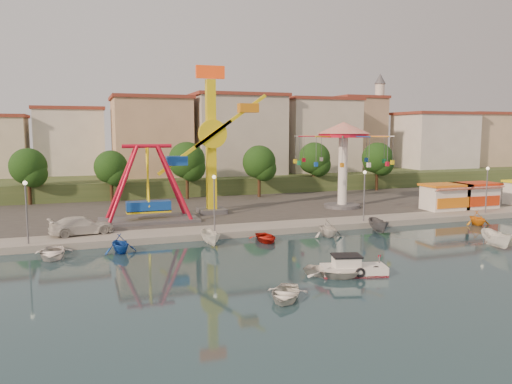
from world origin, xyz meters
name	(u,v)px	position (x,y,z in m)	size (l,w,h in m)	color
ground	(362,265)	(0.00, 0.00, 0.00)	(200.00, 200.00, 0.00)	#132834
quay_deck	(191,181)	(0.00, 62.00, 0.30)	(200.00, 100.00, 0.60)	#9E998E
asphalt_pad	(241,202)	(0.00, 30.00, 0.60)	(90.00, 28.00, 0.01)	#4C4944
hill_terrace	(186,173)	(0.00, 67.00, 1.50)	(200.00, 60.00, 3.00)	#384C26
pirate_ship_ride	(148,185)	(-13.19, 20.21, 4.39)	(10.00, 5.00, 8.00)	#59595E
kamikaze_tower	(215,145)	(-5.28, 22.93, 8.39)	(8.38, 3.10, 16.50)	#59595E
wave_swinger	(343,145)	(10.36, 21.88, 8.20)	(11.60, 11.60, 10.40)	#59595E
booth_left	(445,197)	(21.15, 16.49, 2.16)	(5.40, 3.78, 3.08)	white
booth_mid	(475,195)	(25.64, 16.49, 2.16)	(5.40, 3.78, 3.08)	white
lamp_post_0	(27,214)	(-24.00, 13.00, 3.10)	(0.14, 0.14, 5.00)	#59595E
lamp_post_1	(214,205)	(-8.00, 13.00, 3.10)	(0.14, 0.14, 5.00)	#59595E
lamp_post_2	(364,197)	(8.00, 13.00, 3.10)	(0.14, 0.14, 5.00)	#59595E
lamp_post_3	(487,191)	(24.00, 13.00, 3.10)	(0.14, 0.14, 5.00)	#59595E
tree_0	(28,166)	(-26.00, 36.98, 5.47)	(4.60, 4.60, 7.19)	#382314
tree_1	(111,167)	(-16.00, 36.24, 5.20)	(4.35, 4.35, 6.80)	#382314
tree_2	(187,160)	(-6.00, 35.81, 5.92)	(5.02, 5.02, 7.85)	#382314
tree_3	(259,162)	(4.00, 34.36, 5.55)	(4.68, 4.68, 7.32)	#382314
tree_4	(314,158)	(14.00, 37.35, 5.75)	(4.86, 4.86, 7.60)	#382314
tree_5	(377,158)	(24.00, 35.54, 5.71)	(4.83, 4.83, 7.54)	#382314
building_1	(70,148)	(-21.33, 51.38, 7.32)	(12.33, 9.01, 8.63)	silver
building_2	(154,139)	(-8.19, 51.96, 8.62)	(11.95, 9.28, 11.23)	tan
building_3	(240,145)	(5.60, 48.80, 7.60)	(12.59, 10.50, 9.20)	beige
building_4	(304,143)	(19.07, 52.20, 7.62)	(10.75, 9.23, 9.24)	beige
building_5	(373,138)	(32.37, 50.33, 8.61)	(12.77, 10.96, 11.21)	tan
building_6	(430,135)	(44.15, 48.77, 9.18)	(8.23, 8.98, 12.36)	silver
building_7	(461,143)	(56.03, 53.70, 7.38)	(11.59, 10.93, 8.76)	beige
minaret	(379,117)	(36.00, 54.00, 12.55)	(2.80, 2.80, 18.00)	silver
cabin_motorboat	(352,269)	(-2.05, -2.08, 0.42)	(4.76, 2.80, 1.57)	white
rowboat_a	(332,271)	(-3.58, -1.98, 0.40)	(2.73, 3.82, 0.79)	silver
rowboat_b	(285,294)	(-8.39, -5.25, 0.37)	(2.52, 3.53, 0.73)	silver
skiff	(497,239)	(13.75, 0.99, 0.76)	(1.48, 3.94, 1.52)	white
van	(81,225)	(-19.79, 15.55, 1.41)	(2.28, 5.61, 1.63)	silver
moored_boat_0	(52,253)	(-22.01, 9.80, 0.42)	(2.89, 4.04, 0.84)	white
moored_boat_1	(120,243)	(-16.82, 9.80, 0.78)	(2.56, 2.97, 1.57)	#1345AE
moored_boat_2	(211,238)	(-9.18, 9.80, 0.68)	(1.33, 3.54, 1.37)	silver
moored_boat_3	(266,237)	(-4.07, 9.80, 0.36)	(2.49, 3.49, 0.72)	red
moored_boat_4	(328,228)	(2.19, 9.80, 0.84)	(2.76, 3.20, 1.69)	silver
moored_boat_5	(379,226)	(7.76, 9.80, 0.71)	(1.38, 3.66, 1.41)	#555459
moored_boat_7	(477,218)	(19.86, 9.80, 0.75)	(2.47, 2.86, 1.51)	orange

